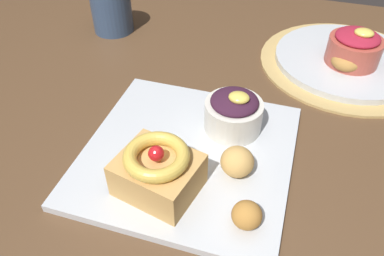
# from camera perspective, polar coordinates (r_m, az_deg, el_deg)

# --- Properties ---
(dining_table) EXTENTS (1.36, 1.03, 0.73)m
(dining_table) POSITION_cam_1_polar(r_m,az_deg,el_deg) (0.71, 3.01, -2.56)
(dining_table) COLOR brown
(dining_table) RESTS_ON ground_plane
(woven_placemat) EXTENTS (0.33, 0.33, 0.00)m
(woven_placemat) POSITION_cam_1_polar(r_m,az_deg,el_deg) (0.82, 21.88, 8.92)
(woven_placemat) COLOR tan
(woven_placemat) RESTS_ON dining_table
(front_plate) EXTENTS (0.30, 0.30, 0.01)m
(front_plate) POSITION_cam_1_polar(r_m,az_deg,el_deg) (0.56, -0.60, -3.87)
(front_plate) COLOR silver
(front_plate) RESTS_ON dining_table
(cake_slice) EXTENTS (0.12, 0.10, 0.07)m
(cake_slice) POSITION_cam_1_polar(r_m,az_deg,el_deg) (0.49, -5.13, -6.35)
(cake_slice) COLOR tan
(cake_slice) RESTS_ON front_plate
(berry_ramekin) EXTENTS (0.09, 0.09, 0.07)m
(berry_ramekin) POSITION_cam_1_polar(r_m,az_deg,el_deg) (0.58, 6.22, 2.31)
(berry_ramekin) COLOR silver
(berry_ramekin) RESTS_ON front_plate
(fritter_front) EXTENTS (0.04, 0.04, 0.03)m
(fritter_front) POSITION_cam_1_polar(r_m,az_deg,el_deg) (0.47, 8.16, -12.72)
(fritter_front) COLOR #BC7F38
(fritter_front) RESTS_ON front_plate
(fritter_middle) EXTENTS (0.05, 0.05, 0.04)m
(fritter_middle) POSITION_cam_1_polar(r_m,az_deg,el_deg) (0.52, 6.75, -5.01)
(fritter_middle) COLOR tan
(fritter_middle) RESTS_ON front_plate
(back_plate) EXTENTS (0.27, 0.27, 0.01)m
(back_plate) POSITION_cam_1_polar(r_m,az_deg,el_deg) (0.82, 22.03, 9.42)
(back_plate) COLOR silver
(back_plate) RESTS_ON woven_placemat
(back_ramekin) EXTENTS (0.10, 0.10, 0.07)m
(back_ramekin) POSITION_cam_1_polar(r_m,az_deg,el_deg) (0.79, 23.08, 11.00)
(back_ramekin) COLOR #B24C3D
(back_ramekin) RESTS_ON back_plate
(back_pastry) EXTENTS (0.06, 0.06, 0.03)m
(back_pastry) POSITION_cam_1_polar(r_m,az_deg,el_deg) (0.77, 22.05, 9.29)
(back_pastry) COLOR #B77F3D
(back_pastry) RESTS_ON back_plate
(coffee_mug) EXTENTS (0.09, 0.09, 0.09)m
(coffee_mug) POSITION_cam_1_polar(r_m,az_deg,el_deg) (0.89, -11.86, 16.65)
(coffee_mug) COLOR #334766
(coffee_mug) RESTS_ON dining_table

